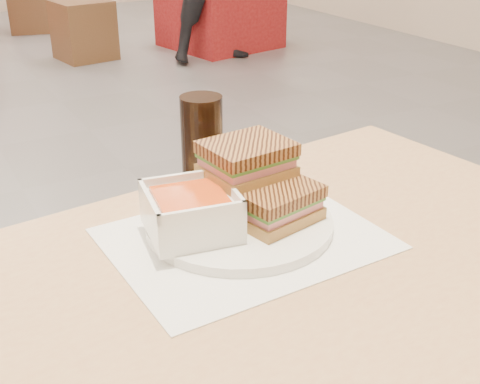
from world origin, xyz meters
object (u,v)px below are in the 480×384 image
bg_chair_1l (84,30)px  panini_lower (275,203)px  soup_bowl (191,213)px  plate (239,223)px  cola_glass (202,140)px  bg_chair_2r (31,7)px  bg_table_1 (220,4)px  bg_chair_1r (243,12)px  main_table (244,361)px

bg_chair_1l → panini_lower: bearing=-102.2°
soup_bowl → panini_lower: soup_bowl is taller
plate → cola_glass: (0.03, 0.18, 0.07)m
soup_bowl → bg_chair_2r: bearing=80.5°
bg_table_1 → bg_chair_1r: size_ratio=2.14×
bg_table_1 → bg_chair_1l: 1.18m
plate → panini_lower: panini_lower is taller
soup_bowl → panini_lower: bearing=-12.3°
bg_chair_2r → bg_chair_1r: bearing=-34.6°
bg_chair_2r → bg_table_1: bearing=-49.7°
plate → bg_chair_1l: 4.44m
main_table → bg_chair_1r: bearing=60.4°
plate → bg_chair_1r: bearing=60.3°
plate → bg_table_1: 4.71m
plate → bg_chair_1l: plate is taller
plate → cola_glass: size_ratio=1.83×
main_table → soup_bowl: size_ratio=8.86×
cola_glass → bg_table_1: (2.12, 3.99, -0.46)m
panini_lower → cola_glass: bearing=94.4°
plate → soup_bowl: 0.09m
cola_glass → plate: bearing=-99.1°
main_table → bg_chair_1r: 5.37m
plate → bg_chair_2r: (0.87, 5.67, -0.53)m
bg_chair_1l → bg_chair_2r: size_ratio=0.93×
panini_lower → bg_table_1: panini_lower is taller
main_table → plate: 0.21m
soup_bowl → panini_lower: size_ratio=1.03×
bg_table_1 → bg_chair_2r: 1.98m
plate → soup_bowl: soup_bowl is taller
soup_bowl → cola_glass: bearing=59.4°
cola_glass → bg_chair_1r: 5.05m
panini_lower → bg_chair_1r: (2.52, 4.53, -0.59)m
main_table → plate: plate is taller
cola_glass → bg_chair_1l: (0.95, 4.12, -0.60)m
plate → cola_glass: 0.20m
cola_glass → bg_chair_1r: size_ratio=0.34×
bg_table_1 → cola_glass: bearing=-118.0°
bg_table_1 → bg_chair_1l: (-1.17, 0.13, -0.13)m
plate → bg_chair_2r: 5.76m
main_table → panini_lower: 0.23m
bg_chair_1r → bg_chair_2r: bg_chair_2r is taller
bg_table_1 → bg_chair_2r: bearing=130.3°
plate → bg_chair_1l: (0.98, 4.30, -0.53)m
bg_chair_2r → plate: bearing=-98.7°
bg_chair_1l → bg_chair_1r: (1.59, 0.21, -0.02)m
soup_bowl → bg_chair_1l: size_ratio=0.31×
main_table → cola_glass: 0.40m
main_table → bg_chair_2r: size_ratio=2.54×
main_table → soup_bowl: soup_bowl is taller
main_table → bg_chair_1l: bearing=76.7°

